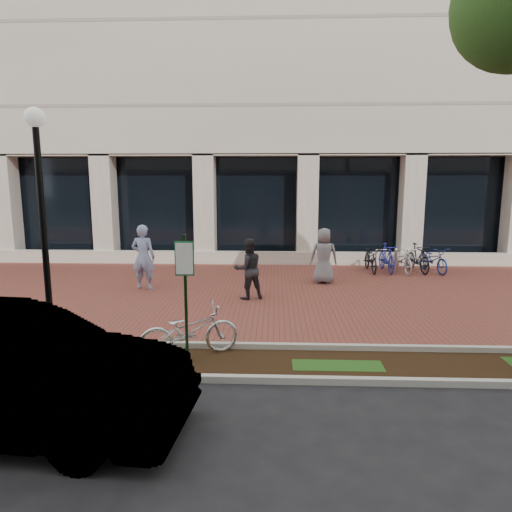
{
  "coord_description": "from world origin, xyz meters",
  "views": [
    {
      "loc": [
        0.75,
        -13.0,
        3.29
      ],
      "look_at": [
        0.24,
        -0.8,
        1.22
      ],
      "focal_mm": 32.0,
      "sensor_mm": 36.0,
      "label": 1
    }
  ],
  "objects_px": {
    "parking_sign": "(185,282)",
    "sedan_near_curb": "(4,373)",
    "locked_bicycle": "(189,331)",
    "pedestrian_right": "(324,256)",
    "lamppost": "(43,219)",
    "pedestrian_left": "(143,257)",
    "bollard": "(396,260)",
    "bike_rack_cluster": "(402,259)",
    "pedestrian_mid": "(248,269)"
  },
  "relations": [
    {
      "from": "parking_sign",
      "to": "sedan_near_curb",
      "type": "xyz_separation_m",
      "value": [
        -1.92,
        -2.39,
        -0.7
      ]
    },
    {
      "from": "locked_bicycle",
      "to": "pedestrian_right",
      "type": "height_order",
      "value": "pedestrian_right"
    },
    {
      "from": "parking_sign",
      "to": "locked_bicycle",
      "type": "distance_m",
      "value": 1.03
    },
    {
      "from": "lamppost",
      "to": "pedestrian_left",
      "type": "bearing_deg",
      "value": 86.09
    },
    {
      "from": "lamppost",
      "to": "pedestrian_right",
      "type": "xyz_separation_m",
      "value": [
        5.83,
        6.09,
        -1.68
      ]
    },
    {
      "from": "bollard",
      "to": "bike_rack_cluster",
      "type": "xyz_separation_m",
      "value": [
        0.27,
        0.15,
        0.03
      ]
    },
    {
      "from": "pedestrian_mid",
      "to": "sedan_near_curb",
      "type": "relative_size",
      "value": 0.35
    },
    {
      "from": "parking_sign",
      "to": "sedan_near_curb",
      "type": "relative_size",
      "value": 0.48
    },
    {
      "from": "sedan_near_curb",
      "to": "pedestrian_right",
      "type": "bearing_deg",
      "value": -24.97
    },
    {
      "from": "parking_sign",
      "to": "bike_rack_cluster",
      "type": "xyz_separation_m",
      "value": [
        6.13,
        8.37,
        -1.01
      ]
    },
    {
      "from": "pedestrian_left",
      "to": "parking_sign",
      "type": "bearing_deg",
      "value": 117.89
    },
    {
      "from": "locked_bicycle",
      "to": "pedestrian_mid",
      "type": "height_order",
      "value": "pedestrian_mid"
    },
    {
      "from": "parking_sign",
      "to": "lamppost",
      "type": "bearing_deg",
      "value": 170.03
    },
    {
      "from": "parking_sign",
      "to": "pedestrian_right",
      "type": "distance_m",
      "value": 7.21
    },
    {
      "from": "bollard",
      "to": "lamppost",
      "type": "bearing_deg",
      "value": -137.44
    },
    {
      "from": "parking_sign",
      "to": "pedestrian_left",
      "type": "xyz_separation_m",
      "value": [
        -2.34,
        5.44,
        -0.51
      ]
    },
    {
      "from": "parking_sign",
      "to": "sedan_near_curb",
      "type": "bearing_deg",
      "value": -130.95
    },
    {
      "from": "locked_bicycle",
      "to": "sedan_near_curb",
      "type": "height_order",
      "value": "sedan_near_curb"
    },
    {
      "from": "pedestrian_mid",
      "to": "sedan_near_curb",
      "type": "distance_m",
      "value": 7.37
    },
    {
      "from": "locked_bicycle",
      "to": "pedestrian_left",
      "type": "xyz_separation_m",
      "value": [
        -2.34,
        5.18,
        0.48
      ]
    },
    {
      "from": "pedestrian_mid",
      "to": "pedestrian_right",
      "type": "distance_m",
      "value": 3.04
    },
    {
      "from": "pedestrian_mid",
      "to": "parking_sign",
      "type": "bearing_deg",
      "value": 56.24
    },
    {
      "from": "parking_sign",
      "to": "bollard",
      "type": "relative_size",
      "value": 2.63
    },
    {
      "from": "parking_sign",
      "to": "sedan_near_curb",
      "type": "distance_m",
      "value": 3.14
    },
    {
      "from": "bike_rack_cluster",
      "to": "parking_sign",
      "type": "bearing_deg",
      "value": -133.42
    },
    {
      "from": "lamppost",
      "to": "bollard",
      "type": "bearing_deg",
      "value": 42.56
    },
    {
      "from": "pedestrian_right",
      "to": "bollard",
      "type": "relative_size",
      "value": 2.01
    },
    {
      "from": "pedestrian_left",
      "to": "bollard",
      "type": "relative_size",
      "value": 2.21
    },
    {
      "from": "lamppost",
      "to": "pedestrian_mid",
      "type": "distance_m",
      "value": 5.67
    },
    {
      "from": "pedestrian_right",
      "to": "locked_bicycle",
      "type": "bearing_deg",
      "value": 63.22
    },
    {
      "from": "sedan_near_curb",
      "to": "pedestrian_mid",
      "type": "bearing_deg",
      "value": -17.36
    },
    {
      "from": "lamppost",
      "to": "locked_bicycle",
      "type": "distance_m",
      "value": 3.39
    },
    {
      "from": "locked_bicycle",
      "to": "pedestrian_left",
      "type": "bearing_deg",
      "value": 1.37
    },
    {
      "from": "pedestrian_mid",
      "to": "bollard",
      "type": "xyz_separation_m",
      "value": [
        5.0,
        3.78,
        -0.4
      ]
    },
    {
      "from": "lamppost",
      "to": "bike_rack_cluster",
      "type": "bearing_deg",
      "value": 42.21
    },
    {
      "from": "parking_sign",
      "to": "bollard",
      "type": "xyz_separation_m",
      "value": [
        5.86,
        8.23,
        -1.04
      ]
    },
    {
      "from": "lamppost",
      "to": "pedestrian_left",
      "type": "height_order",
      "value": "lamppost"
    },
    {
      "from": "pedestrian_mid",
      "to": "sedan_near_curb",
      "type": "bearing_deg",
      "value": 45.03
    },
    {
      "from": "parking_sign",
      "to": "pedestrian_mid",
      "type": "xyz_separation_m",
      "value": [
        0.86,
        4.44,
        -0.65
      ]
    },
    {
      "from": "bike_rack_cluster",
      "to": "pedestrian_left",
      "type": "bearing_deg",
      "value": -168.11
    },
    {
      "from": "lamppost",
      "to": "pedestrian_left",
      "type": "relative_size",
      "value": 2.32
    },
    {
      "from": "pedestrian_left",
      "to": "sedan_near_curb",
      "type": "distance_m",
      "value": 7.84
    },
    {
      "from": "pedestrian_left",
      "to": "bollard",
      "type": "distance_m",
      "value": 8.68
    },
    {
      "from": "pedestrian_left",
      "to": "sedan_near_curb",
      "type": "relative_size",
      "value": 0.41
    },
    {
      "from": "lamppost",
      "to": "bollard",
      "type": "xyz_separation_m",
      "value": [
        8.55,
        7.85,
        -2.11
      ]
    },
    {
      "from": "sedan_near_curb",
      "to": "locked_bicycle",
      "type": "bearing_deg",
      "value": -31.21
    },
    {
      "from": "bike_rack_cluster",
      "to": "bollard",
      "type": "bearing_deg",
      "value": -158.55
    },
    {
      "from": "bollard",
      "to": "sedan_near_curb",
      "type": "bearing_deg",
      "value": -126.26
    },
    {
      "from": "bike_rack_cluster",
      "to": "sedan_near_curb",
      "type": "height_order",
      "value": "sedan_near_curb"
    },
    {
      "from": "pedestrian_mid",
      "to": "bike_rack_cluster",
      "type": "bearing_deg",
      "value": -166.11
    }
  ]
}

